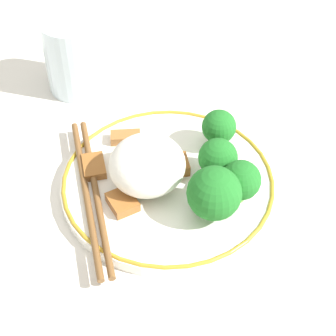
{
  "coord_description": "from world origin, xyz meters",
  "views": [
    {
      "loc": [
        -0.3,
        -0.32,
        0.49
      ],
      "look_at": [
        0.0,
        0.0,
        0.03
      ],
      "focal_mm": 60.0,
      "sensor_mm": 36.0,
      "label": 1
    }
  ],
  "objects_px": {
    "broccoli_back_center": "(241,180)",
    "drinking_glass": "(74,55)",
    "broccoli_back_right": "(218,158)",
    "broccoli_back_left": "(213,195)",
    "broccoli_mid_left": "(219,128)",
    "chopsticks": "(91,193)",
    "plate": "(168,183)"
  },
  "relations": [
    {
      "from": "broccoli_back_center",
      "to": "drinking_glass",
      "type": "bearing_deg",
      "value": 89.28
    },
    {
      "from": "broccoli_back_right",
      "to": "broccoli_back_center",
      "type": "bearing_deg",
      "value": -101.01
    },
    {
      "from": "broccoli_back_left",
      "to": "broccoli_mid_left",
      "type": "distance_m",
      "value": 0.11
    },
    {
      "from": "broccoli_back_center",
      "to": "drinking_glass",
      "type": "distance_m",
      "value": 0.3
    },
    {
      "from": "broccoli_back_left",
      "to": "broccoli_back_right",
      "type": "bearing_deg",
      "value": 37.44
    },
    {
      "from": "broccoli_back_left",
      "to": "broccoli_mid_left",
      "type": "relative_size",
      "value": 1.24
    },
    {
      "from": "chopsticks",
      "to": "broccoli_mid_left",
      "type": "bearing_deg",
      "value": -15.13
    },
    {
      "from": "plate",
      "to": "drinking_glass",
      "type": "height_order",
      "value": "drinking_glass"
    },
    {
      "from": "broccoli_back_left",
      "to": "broccoli_back_right",
      "type": "height_order",
      "value": "broccoli_back_left"
    },
    {
      "from": "broccoli_mid_left",
      "to": "drinking_glass",
      "type": "distance_m",
      "value": 0.23
    },
    {
      "from": "broccoli_back_left",
      "to": "broccoli_back_center",
      "type": "height_order",
      "value": "broccoli_back_left"
    },
    {
      "from": "broccoli_back_center",
      "to": "broccoli_back_right",
      "type": "relative_size",
      "value": 1.02
    },
    {
      "from": "plate",
      "to": "broccoli_back_right",
      "type": "distance_m",
      "value": 0.07
    },
    {
      "from": "chopsticks",
      "to": "drinking_glass",
      "type": "xyz_separation_m",
      "value": [
        0.12,
        0.18,
        0.03
      ]
    },
    {
      "from": "drinking_glass",
      "to": "plate",
      "type": "bearing_deg",
      "value": -100.35
    },
    {
      "from": "broccoli_mid_left",
      "to": "chopsticks",
      "type": "bearing_deg",
      "value": 164.87
    },
    {
      "from": "broccoli_back_left",
      "to": "broccoli_mid_left",
      "type": "height_order",
      "value": "broccoli_back_left"
    },
    {
      "from": "broccoli_mid_left",
      "to": "chopsticks",
      "type": "xyz_separation_m",
      "value": [
        -0.16,
        0.04,
        -0.03
      ]
    },
    {
      "from": "broccoli_back_left",
      "to": "drinking_glass",
      "type": "distance_m",
      "value": 0.3
    },
    {
      "from": "plate",
      "to": "broccoli_back_center",
      "type": "xyz_separation_m",
      "value": [
        0.04,
        -0.07,
        0.04
      ]
    },
    {
      "from": "broccoli_back_right",
      "to": "drinking_glass",
      "type": "xyz_separation_m",
      "value": [
        -0.0,
        0.26,
        0.01
      ]
    },
    {
      "from": "plate",
      "to": "chopsticks",
      "type": "relative_size",
      "value": 1.17
    },
    {
      "from": "plate",
      "to": "broccoli_back_right",
      "type": "relative_size",
      "value": 4.79
    },
    {
      "from": "drinking_glass",
      "to": "broccoli_back_center",
      "type": "bearing_deg",
      "value": -90.72
    },
    {
      "from": "broccoli_back_center",
      "to": "broccoli_mid_left",
      "type": "bearing_deg",
      "value": 58.49
    },
    {
      "from": "chopsticks",
      "to": "drinking_glass",
      "type": "distance_m",
      "value": 0.22
    },
    {
      "from": "plate",
      "to": "broccoli_back_center",
      "type": "distance_m",
      "value": 0.09
    },
    {
      "from": "broccoli_back_center",
      "to": "drinking_glass",
      "type": "xyz_separation_m",
      "value": [
        0.0,
        0.3,
        0.01
      ]
    },
    {
      "from": "broccoli_back_left",
      "to": "broccoli_back_center",
      "type": "distance_m",
      "value": 0.04
    },
    {
      "from": "plate",
      "to": "broccoli_back_left",
      "type": "bearing_deg",
      "value": -92.02
    },
    {
      "from": "broccoli_mid_left",
      "to": "drinking_glass",
      "type": "height_order",
      "value": "drinking_glass"
    },
    {
      "from": "broccoli_back_left",
      "to": "chopsticks",
      "type": "relative_size",
      "value": 0.31
    }
  ]
}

